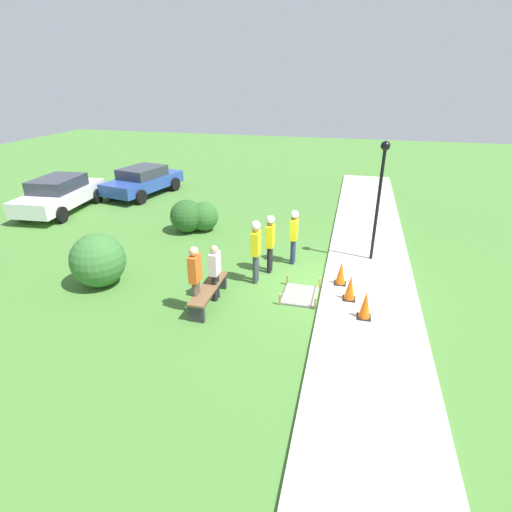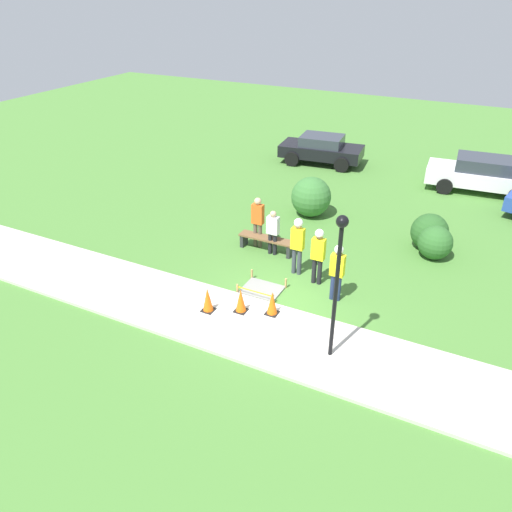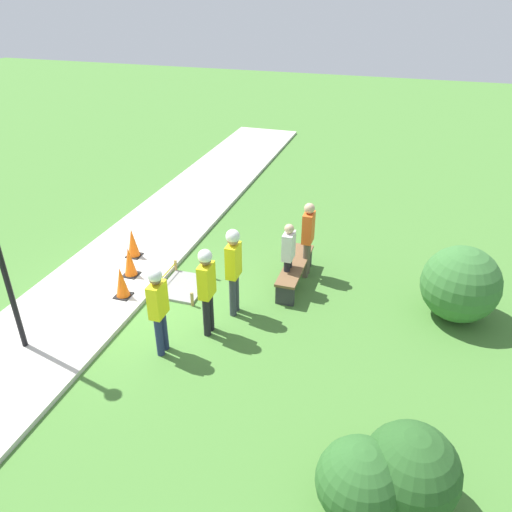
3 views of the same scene
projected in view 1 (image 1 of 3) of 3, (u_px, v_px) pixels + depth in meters
The scene contains 18 objects.
ground_plane at pixel (323, 284), 11.74m from camera, with size 60.00×60.00×0.00m, color #477A33.
sidewalk at pixel (369, 288), 11.43m from camera, with size 28.00×2.61×0.10m.
wet_concrete_patch at pixel (300, 295), 11.10m from camera, with size 1.21×0.99×0.33m.
traffic_cone_near_patch at pixel (365, 305), 9.82m from camera, with size 0.34×0.34×0.74m.
traffic_cone_far_patch at pixel (350, 287), 10.64m from camera, with size 0.34×0.34×0.71m.
traffic_cone_sidewalk_edge at pixel (341, 273), 11.44m from camera, with size 0.34×0.34×0.71m.
park_bench at pixel (209, 291), 10.62m from camera, with size 1.96×0.44×0.51m.
worker_supervisor at pixel (270, 238), 12.06m from camera, with size 0.40×0.27×1.84m.
worker_assistant at pixel (294, 232), 12.66m from camera, with size 0.40×0.26×1.79m.
worker_trainee at pixel (256, 246), 11.41m from camera, with size 0.40×0.28×1.92m.
bystander_in_orange_shirt at pixel (195, 275), 10.00m from camera, with size 0.40×0.24×1.82m.
bystander_in_gray_shirt at pixel (215, 270), 10.62m from camera, with size 0.40×0.22×1.59m.
lamppost_near at pixel (380, 184), 12.13m from camera, with size 0.28×0.28×3.77m.
parked_car_white at pixel (60, 194), 17.72m from camera, with size 4.71×2.33×1.52m.
parked_car_blue at pixel (143, 180), 20.17m from camera, with size 4.59×2.72×1.41m.
shrub_rounded_near at pixel (204, 216), 15.59m from camera, with size 1.14×1.14×1.14m.
shrub_rounded_mid at pixel (187, 216), 15.43m from camera, with size 1.27×1.27×1.27m.
shrub_rounded_far at pixel (98, 260), 11.43m from camera, with size 1.56×1.56×1.56m.
Camera 1 is at (-10.50, -0.57, 5.64)m, focal length 28.00 mm.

